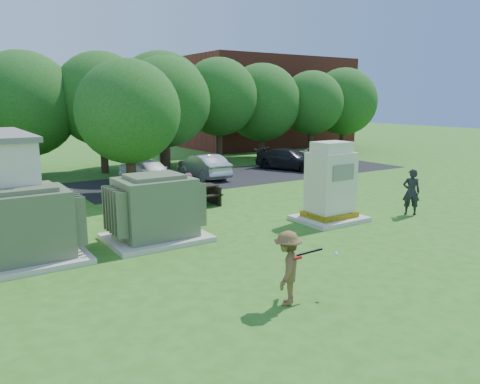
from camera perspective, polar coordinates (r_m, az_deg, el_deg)
ground at (r=12.76m, az=9.96°, el=-8.70°), size 120.00×120.00×0.00m
brick_building at (r=44.33m, az=3.34°, el=10.84°), size 15.00×8.00×8.00m
parking_strip at (r=27.29m, az=1.44°, el=2.17°), size 20.00×6.00×0.01m
transformer_left at (r=13.74m, az=-24.67°, el=-3.90°), size 3.00×2.40×2.07m
transformer_right at (r=14.68m, az=-10.29°, el=-2.11°), size 3.00×2.40×2.07m
generator_cabinet at (r=16.98m, az=10.95°, el=0.64°), size 2.34×1.92×2.85m
picnic_table at (r=19.28m, az=-5.59°, el=-0.17°), size 1.92×1.44×0.82m
batter at (r=10.07m, az=5.81°, el=-9.21°), size 1.17×1.14×1.61m
person_by_generator at (r=18.78m, az=20.15°, el=0.01°), size 0.75×0.75×1.76m
person_at_picnic at (r=18.38m, az=-6.18°, el=0.01°), size 0.85×0.74×1.50m
car_white at (r=24.37m, az=-11.00°, el=2.43°), size 2.36×4.13×1.32m
car_silver_a at (r=26.05m, az=-4.47°, el=3.17°), size 1.49×4.07×1.33m
car_dark at (r=29.27m, az=6.14°, el=3.99°), size 3.47×4.79×1.29m
car_silver_b at (r=29.82m, az=8.85°, el=4.12°), size 3.53×5.30×1.35m
batting_equipment at (r=10.30m, az=8.59°, el=-7.47°), size 1.29×0.24×0.20m
tree_row at (r=28.99m, az=-13.08°, el=10.66°), size 41.30×13.30×7.30m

